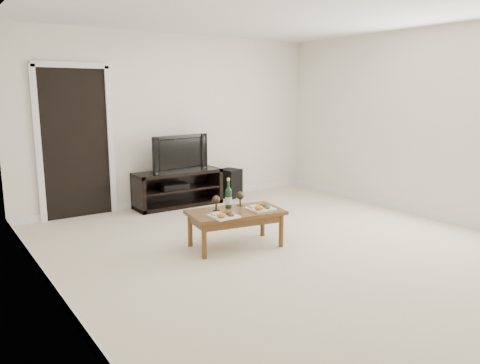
% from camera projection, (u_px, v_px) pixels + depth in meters
% --- Properties ---
extents(floor, '(5.50, 5.50, 0.00)m').
position_uv_depth(floor, '(289.00, 248.00, 5.28)').
color(floor, beige).
rests_on(floor, ground).
extents(back_wall, '(5.00, 0.04, 2.60)m').
position_uv_depth(back_wall, '(175.00, 120.00, 7.28)').
color(back_wall, white).
rests_on(back_wall, ground).
extents(ceiling, '(5.00, 5.50, 0.04)m').
position_uv_depth(ceiling, '(294.00, 4.00, 4.79)').
color(ceiling, white).
rests_on(ceiling, back_wall).
extents(doorway, '(0.90, 0.02, 2.05)m').
position_uv_depth(doorway, '(76.00, 144.00, 6.44)').
color(doorway, black).
rests_on(doorway, ground).
extents(media_console, '(1.36, 0.45, 0.55)m').
position_uv_depth(media_console, '(178.00, 188.00, 7.18)').
color(media_console, black).
rests_on(media_console, ground).
extents(television, '(0.97, 0.25, 0.56)m').
position_uv_depth(television, '(177.00, 153.00, 7.08)').
color(television, black).
rests_on(television, media_console).
extents(av_receiver, '(0.43, 0.35, 0.08)m').
position_uv_depth(av_receiver, '(174.00, 186.00, 7.13)').
color(av_receiver, black).
rests_on(av_receiver, media_console).
extents(subwoofer, '(0.40, 0.40, 0.47)m').
position_uv_depth(subwoofer, '(230.00, 183.00, 7.80)').
color(subwoofer, black).
rests_on(subwoofer, ground).
extents(coffee_table, '(1.13, 0.74, 0.42)m').
position_uv_depth(coffee_table, '(236.00, 229.00, 5.30)').
color(coffee_table, brown).
rests_on(coffee_table, ground).
extents(plate_left, '(0.27, 0.27, 0.07)m').
position_uv_depth(plate_left, '(224.00, 214.00, 5.00)').
color(plate_left, white).
rests_on(plate_left, coffee_table).
extents(plate_right, '(0.27, 0.27, 0.07)m').
position_uv_depth(plate_right, '(261.00, 207.00, 5.31)').
color(plate_right, white).
rests_on(plate_right, coffee_table).
extents(wine_bottle, '(0.07, 0.07, 0.35)m').
position_uv_depth(wine_bottle, '(228.00, 193.00, 5.36)').
color(wine_bottle, '#0E3616').
rests_on(wine_bottle, coffee_table).
extents(goblet_left, '(0.09, 0.09, 0.17)m').
position_uv_depth(goblet_left, '(216.00, 203.00, 5.27)').
color(goblet_left, '#31291A').
rests_on(goblet_left, coffee_table).
extents(goblet_right, '(0.09, 0.09, 0.17)m').
position_uv_depth(goblet_right, '(240.00, 199.00, 5.48)').
color(goblet_right, '#31291A').
rests_on(goblet_right, coffee_table).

